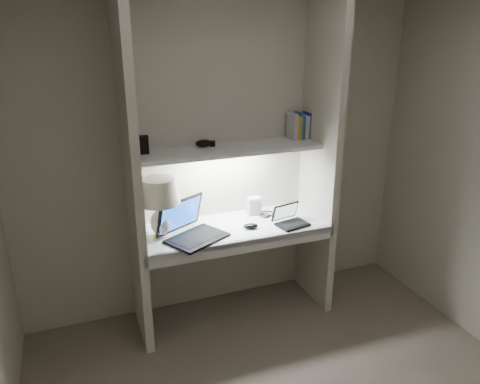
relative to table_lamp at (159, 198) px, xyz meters
name	(u,v)px	position (x,y,z in m)	size (l,w,h in m)	color
back_wall	(221,157)	(0.55, 0.27, 0.18)	(3.20, 0.01, 2.50)	beige
alcove_panel_left	(132,177)	(-0.18, -0.01, 0.18)	(0.06, 0.55, 2.50)	beige
alcove_panel_right	(320,157)	(1.28, -0.01, 0.18)	(0.06, 0.55, 2.50)	beige
desk	(233,228)	(0.55, -0.01, -0.32)	(1.40, 0.55, 0.04)	white
desk_apron	(245,246)	(0.55, -0.27, -0.35)	(1.46, 0.03, 0.10)	silver
shelf	(228,150)	(0.55, 0.09, 0.28)	(1.40, 0.36, 0.03)	silver
strip_light	(228,153)	(0.55, 0.09, 0.26)	(0.60, 0.04, 0.01)	white
table_lamp	(159,198)	(0.00, 0.00, 0.00)	(0.30, 0.30, 0.45)	white
laptop_main	(191,229)	(0.20, -0.08, -0.24)	(0.53, 0.51, 0.27)	black
laptop_netbook	(290,220)	(0.98, -0.13, -0.26)	(0.27, 0.25, 0.15)	black
speaker	(254,206)	(0.79, 0.15, -0.23)	(0.10, 0.07, 0.15)	silver
mouse	(251,226)	(0.66, -0.10, -0.28)	(0.11, 0.07, 0.04)	black
cable_coil	(267,214)	(0.89, 0.11, -0.29)	(0.11, 0.11, 0.01)	black
sticky_note	(158,237)	(-0.03, -0.01, -0.30)	(0.07, 0.07, 0.00)	yellow
book_row	(301,126)	(1.20, 0.18, 0.39)	(0.20, 0.14, 0.21)	white
shelf_box	(143,145)	(-0.06, 0.14, 0.36)	(0.08, 0.05, 0.13)	black
shelf_gadget	(204,143)	(0.39, 0.17, 0.32)	(0.13, 0.09, 0.06)	black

